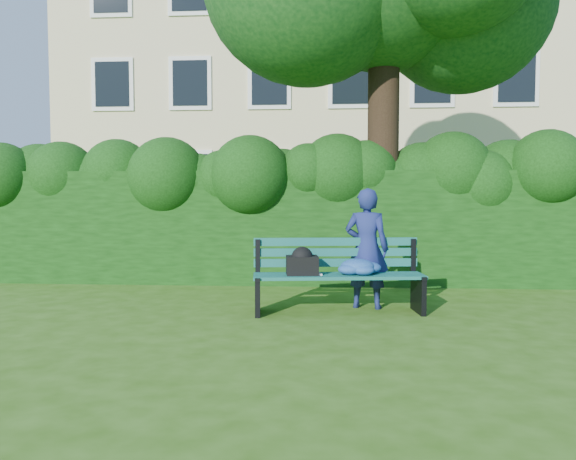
{
  "coord_description": "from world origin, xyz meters",
  "views": [
    {
      "loc": [
        0.51,
        -6.93,
        1.41
      ],
      "look_at": [
        0.0,
        0.6,
        0.95
      ],
      "focal_mm": 35.0,
      "sensor_mm": 36.0,
      "label": 1
    }
  ],
  "objects": [
    {
      "name": "apartment_building",
      "position": [
        -0.0,
        13.99,
        6.0
      ],
      "size": [
        16.0,
        8.08,
        12.0
      ],
      "color": "beige",
      "rests_on": "ground"
    },
    {
      "name": "ground",
      "position": [
        0.0,
        0.0,
        0.0
      ],
      "size": [
        80.0,
        80.0,
        0.0
      ],
      "primitive_type": "plane",
      "color": "#2F5810",
      "rests_on": "ground"
    },
    {
      "name": "man_reading",
      "position": [
        1.02,
        0.12,
        0.75
      ],
      "size": [
        0.62,
        0.48,
        1.51
      ],
      "primitive_type": "imported",
      "rotation": [
        0.0,
        0.0,
        2.9
      ],
      "color": "navy",
      "rests_on": "ground"
    },
    {
      "name": "hedge",
      "position": [
        0.0,
        2.2,
        0.9
      ],
      "size": [
        10.0,
        1.0,
        1.8
      ],
      "color": "black",
      "rests_on": "ground"
    },
    {
      "name": "park_bench",
      "position": [
        0.64,
        -0.18,
        0.5
      ],
      "size": [
        2.09,
        0.79,
        0.89
      ],
      "rotation": [
        0.0,
        0.0,
        0.11
      ],
      "color": "#105043",
      "rests_on": "ground"
    }
  ]
}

